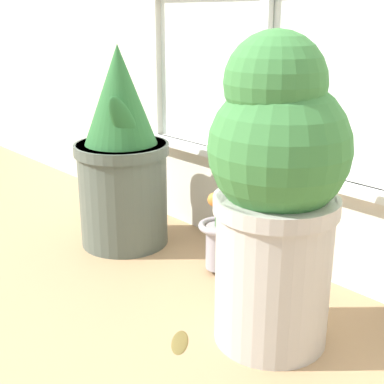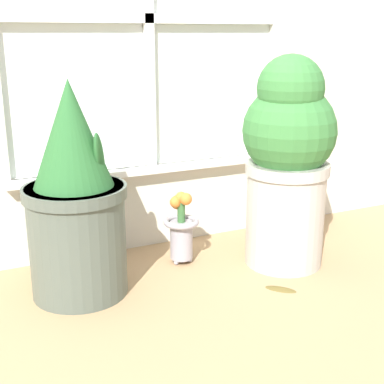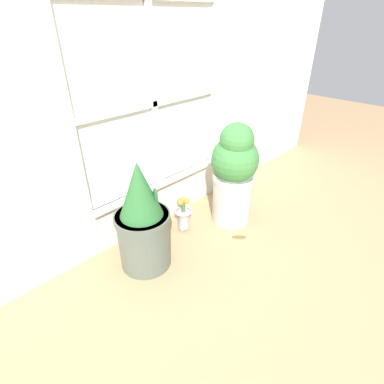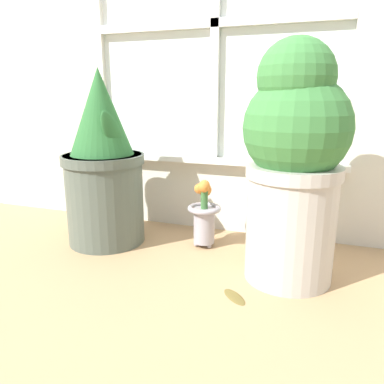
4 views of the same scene
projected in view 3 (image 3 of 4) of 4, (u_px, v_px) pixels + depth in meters
ground_plane at (224, 258)px, 2.00m from camera, size 10.00×10.00×0.00m
wall_with_window at (148, 41)px, 1.76m from camera, size 4.40×0.10×2.50m
potted_plant_left at (143, 222)px, 1.80m from camera, size 0.34×0.34×0.72m
potted_plant_right at (234, 172)px, 2.18m from camera, size 0.34×0.34×0.79m
flower_vase at (183, 214)px, 2.20m from camera, size 0.14×0.14×0.29m
fallen_leaf at (239, 237)px, 2.19m from camera, size 0.11×0.11×0.01m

